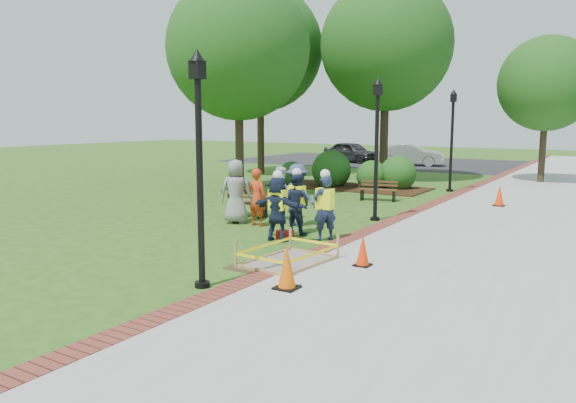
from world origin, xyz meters
The scene contains 34 objects.
ground centered at (0.00, 0.00, 0.00)m, with size 100.00×100.00×0.00m, color #285116.
sidewalk centered at (5.00, 10.00, 0.01)m, with size 6.00×60.00×0.02m, color #9E9E99.
brick_edging centered at (1.75, 10.00, 0.01)m, with size 0.50×60.00×0.03m, color maroon.
mulch_bed centered at (-3.00, 12.00, 0.02)m, with size 7.00×3.00×0.05m, color #381E0F.
parking_lot centered at (0.00, 27.00, 0.00)m, with size 36.00×12.00×0.01m, color black.
wet_concrete_pad centered at (1.69, -0.72, 0.23)m, with size 1.90×2.44×0.55m.
bench_near centered at (-2.49, 3.60, 0.24)m, with size 1.38×0.50×0.74m.
bench_far centered at (-0.28, 8.89, 0.24)m, with size 1.45×0.74×0.75m.
cone_front centered at (2.65, -2.31, 0.39)m, with size 0.41×0.41×0.81m.
cone_back centered at (3.16, -0.13, 0.32)m, with size 0.34×0.34×0.67m.
cone_far centered at (3.88, 9.83, 0.37)m, with size 0.39×0.39×0.76m.
toolbox centered at (0.31, 1.37, 0.11)m, with size 0.43×0.23×0.21m, color red.
lamp_near centered at (1.25, -3.00, 2.48)m, with size 0.28×0.28×4.26m.
lamp_mid centered at (1.25, 5.00, 2.48)m, with size 0.28×0.28×4.26m.
lamp_far centered at (1.25, 13.00, 2.48)m, with size 0.28×0.28×4.26m.
tree_left centered at (-5.92, 7.82, 5.81)m, with size 5.70×5.70×8.67m.
tree_back centered at (-2.85, 15.65, 6.58)m, with size 6.38×6.38×9.78m.
tree_right centered at (4.01, 18.81, 4.68)m, with size 4.49×4.49×6.94m.
tree_far centered at (-9.66, 14.78, 6.75)m, with size 6.70×6.70×10.11m.
shrub_a centered at (-5.60, 11.40, 0.00)m, with size 1.20×1.20×1.20m, color #224915.
shrub_b centered at (-3.85, 11.96, 0.00)m, with size 1.78×1.78×1.78m, color #224915.
shrub_c centered at (-1.93, 12.12, 0.00)m, with size 1.36×1.36×1.36m, color #224915.
shrub_d centered at (-0.93, 12.64, 0.00)m, with size 1.59×1.59×1.59m, color #224915.
shrub_e centered at (-2.51, 13.18, 0.00)m, with size 1.05×1.05×1.05m, color #224915.
casual_person_a centered at (-2.06, 2.44, 0.94)m, with size 0.71×0.61×1.88m.
casual_person_b centered at (-1.29, 2.42, 0.83)m, with size 0.56×0.39×1.66m.
casual_person_c centered at (-1.21, 3.57, 0.82)m, with size 0.62×0.60×1.64m.
casual_person_d centered at (-2.57, 3.02, 0.81)m, with size 0.52×0.34×1.62m.
casual_person_e centered at (-0.30, 3.00, 0.89)m, with size 0.59×0.39×1.78m.
hivis_worker_a centered at (0.30, 1.04, 0.89)m, with size 0.53×0.34×1.79m.
hivis_worker_b centered at (1.28, 1.71, 0.90)m, with size 0.61×0.62×1.81m.
hivis_worker_c centered at (0.25, 2.04, 0.89)m, with size 0.55×0.39×1.77m.
parked_car_a centered at (-9.16, 25.28, 0.00)m, with size 4.83×2.10×1.58m, color #28272A.
parked_car_b centered at (-4.70, 24.81, 0.00)m, with size 4.68×2.04×1.53m, color #B3B4B8.
Camera 1 is at (7.83, -10.63, 3.07)m, focal length 35.00 mm.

